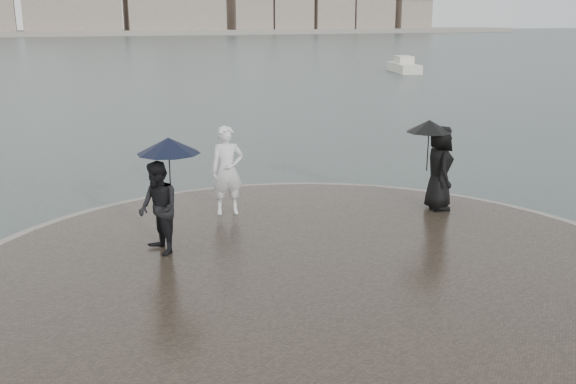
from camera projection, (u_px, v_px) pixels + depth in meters
name	position (u px, v px, depth m)	size (l,w,h in m)	color
kerb_ring	(317.00, 288.00, 10.38)	(12.50, 12.50, 0.32)	gray
quay_tip	(317.00, 287.00, 10.37)	(11.90, 11.90, 0.36)	#2D261E
statue	(227.00, 170.00, 13.44)	(0.68, 0.45, 1.87)	white
visitor_left	(161.00, 190.00, 11.14)	(1.20, 1.12, 2.04)	black
visitor_right	(437.00, 159.00, 13.72)	(1.15, 1.10, 1.95)	black
far_skyline	(16.00, 11.00, 147.83)	(260.00, 20.00, 37.00)	gray
boats	(196.00, 84.00, 40.01)	(42.52, 17.31, 1.50)	silver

